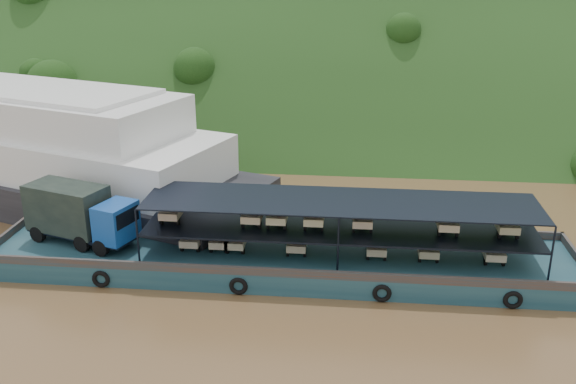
# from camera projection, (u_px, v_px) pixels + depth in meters

# --- Properties ---
(ground) EXTENTS (160.00, 160.00, 0.00)m
(ground) POSITION_uv_depth(u_px,v_px,m) (314.00, 256.00, 40.87)
(ground) COLOR brown
(ground) RESTS_ON ground
(hillside) EXTENTS (140.00, 39.60, 39.60)m
(hillside) POSITION_uv_depth(u_px,v_px,m) (335.00, 122.00, 74.52)
(hillside) COLOR #1A3513
(hillside) RESTS_ON ground
(cargo_barge) EXTENTS (35.00, 7.18, 4.80)m
(cargo_barge) POSITION_uv_depth(u_px,v_px,m) (260.00, 249.00, 38.99)
(cargo_barge) COLOR #133643
(cargo_barge) RESTS_ON ground
(passenger_ferry) EXTENTS (44.53, 24.65, 8.79)m
(passenger_ferry) POSITION_uv_depth(u_px,v_px,m) (7.00, 145.00, 51.27)
(passenger_ferry) COLOR black
(passenger_ferry) RESTS_ON ground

